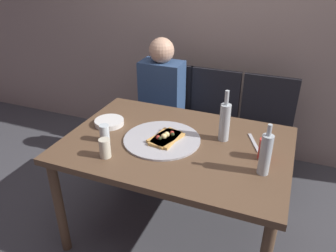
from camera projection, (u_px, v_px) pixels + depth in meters
name	position (u px, v px, depth m)	size (l,w,h in m)	color
ground_plane	(175.00, 230.00, 2.37)	(8.00, 8.00, 0.00)	#424247
back_wall	(231.00, 14.00, 2.85)	(6.00, 0.10, 2.60)	gray
dining_table	(176.00, 153.00, 2.06)	(1.37, 0.95, 0.74)	brown
pizza_tray	(162.00, 139.00, 2.04)	(0.48, 0.48, 0.01)	#ADADB2
pizza_slice_last	(166.00, 138.00, 2.02)	(0.15, 0.23, 0.05)	tan
pizza_slice_extra	(166.00, 138.00, 2.02)	(0.19, 0.25, 0.05)	tan
wine_bottle	(225.00, 121.00, 1.99)	(0.07, 0.07, 0.33)	#B2BCC1
beer_bottle	(265.00, 154.00, 1.68)	(0.06, 0.06, 0.29)	#B2BCC1
tumbler_near	(105.00, 133.00, 2.01)	(0.06, 0.06, 0.11)	silver
tumbler_far	(105.00, 148.00, 1.85)	(0.06, 0.06, 0.11)	beige
soda_can	(264.00, 149.00, 1.84)	(0.07, 0.07, 0.12)	red
plate_stack	(109.00, 122.00, 2.22)	(0.20, 0.20, 0.03)	white
table_knife	(254.00, 143.00, 2.01)	(0.22, 0.02, 0.01)	#B7B7BC
chair_left	(165.00, 109.00, 2.99)	(0.44, 0.44, 0.90)	black
chair_middle	(210.00, 116.00, 2.85)	(0.44, 0.44, 0.90)	black
chair_right	(264.00, 126.00, 2.70)	(0.44, 0.44, 0.90)	black
guest_in_sweater	(158.00, 102.00, 2.81)	(0.36, 0.56, 1.17)	navy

